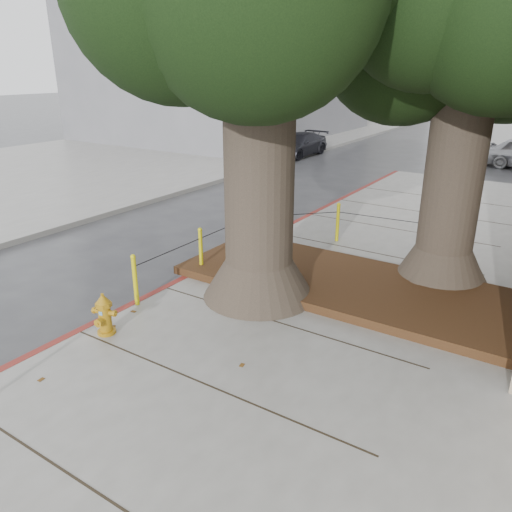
{
  "coord_description": "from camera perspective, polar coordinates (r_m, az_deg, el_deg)",
  "views": [
    {
      "loc": [
        4.23,
        -4.29,
        4.11
      ],
      "look_at": [
        -0.09,
        2.28,
        1.1
      ],
      "focal_mm": 35.0,
      "sensor_mm": 36.0,
      "label": 1
    }
  ],
  "objects": [
    {
      "name": "car_dark",
      "position": [
        24.82,
        4.96,
        12.57
      ],
      "size": [
        1.61,
        3.75,
        1.08
      ],
      "primitive_type": "imported",
      "rotation": [
        0.0,
        0.0,
        -0.03
      ],
      "color": "black",
      "rests_on": "ground"
    },
    {
      "name": "curb_red",
      "position": [
        10.06,
        -8.45,
        -2.95
      ],
      "size": [
        0.14,
        26.0,
        0.16
      ],
      "primitive_type": "cube",
      "color": "maroon",
      "rests_on": "ground"
    },
    {
      "name": "bollard_ring",
      "position": [
        10.63,
        2.71,
        1.99
      ],
      "size": [
        3.79,
        5.39,
        0.95
      ],
      "color": "#D8CB0C",
      "rests_on": "sidewalk_main"
    },
    {
      "name": "sidewalk_opposite",
      "position": [
        23.51,
        -18.58,
        9.98
      ],
      "size": [
        14.0,
        60.0,
        0.15
      ],
      "primitive_type": "cube",
      "color": "slate",
      "rests_on": "ground"
    },
    {
      "name": "building_far_white",
      "position": [
        53.77,
        10.99,
        24.19
      ],
      "size": [
        12.0,
        18.0,
        15.0
      ],
      "primitive_type": "cube",
      "color": "silver",
      "rests_on": "ground"
    },
    {
      "name": "tree_far",
      "position": [
        9.78,
        26.3,
        24.34
      ],
      "size": [
        4.5,
        3.8,
        7.17
      ],
      "color": "#4C3F33",
      "rests_on": "sidewalk_main"
    },
    {
      "name": "planter_bed",
      "position": [
        9.65,
        10.26,
        -3.12
      ],
      "size": [
        6.4,
        2.6,
        0.16
      ],
      "primitive_type": "cube",
      "color": "black",
      "rests_on": "sidewalk_main"
    },
    {
      "name": "building_far_grey",
      "position": [
        32.63,
        -3.12,
        24.22
      ],
      "size": [
        12.0,
        16.0,
        12.0
      ],
      "primitive_type": "cube",
      "color": "slate",
      "rests_on": "ground"
    },
    {
      "name": "ground",
      "position": [
        7.29,
        -9.58,
        -13.7
      ],
      "size": [
        140.0,
        140.0,
        0.0
      ],
      "primitive_type": "plane",
      "color": "#28282B",
      "rests_on": "ground"
    },
    {
      "name": "fire_hydrant",
      "position": [
        8.17,
        -16.93,
        -6.39
      ],
      "size": [
        0.37,
        0.35,
        0.69
      ],
      "rotation": [
        0.0,
        0.0,
        0.27
      ],
      "color": "#B67F12",
      "rests_on": "sidewalk_main"
    }
  ]
}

